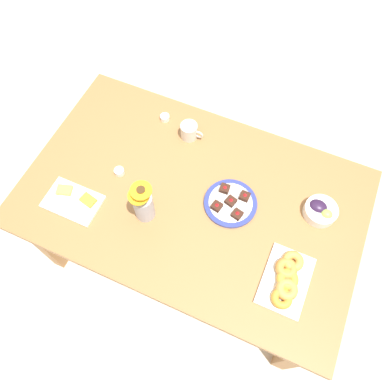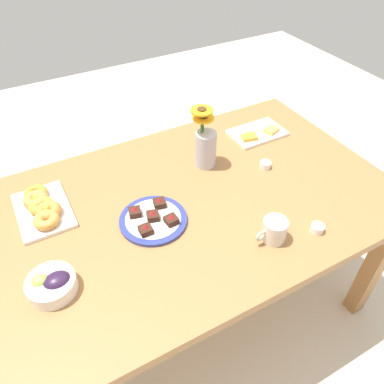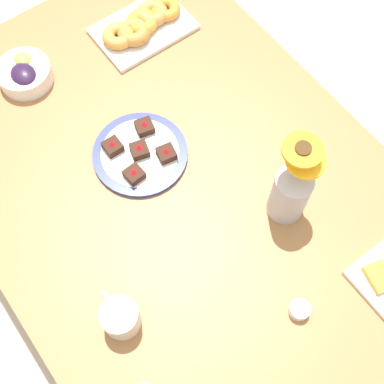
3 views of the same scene
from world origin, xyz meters
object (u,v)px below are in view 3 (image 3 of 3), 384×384
at_px(coffee_mug, 120,317).
at_px(jam_cup_honey, 300,310).
at_px(dessert_plate, 140,153).
at_px(grape_bowl, 25,73).
at_px(flower_vase, 291,191).
at_px(croissant_platter, 142,25).
at_px(dining_table, 192,212).

bearing_deg(coffee_mug, jam_cup_honey, -123.19).
bearing_deg(dessert_plate, coffee_mug, 140.39).
bearing_deg(grape_bowl, flower_vase, -155.89).
height_order(coffee_mug, dessert_plate, coffee_mug).
bearing_deg(croissant_platter, dining_table, 158.46).
xyz_separation_m(croissant_platter, flower_vase, (-0.68, 0.04, 0.07)).
distance_m(dining_table, jam_cup_honey, 0.39).
bearing_deg(coffee_mug, dining_table, -63.84).
relative_size(coffee_mug, dessert_plate, 0.48).
xyz_separation_m(coffee_mug, croissant_platter, (0.68, -0.52, -0.02)).
distance_m(grape_bowl, flower_vase, 0.80).
bearing_deg(jam_cup_honey, flower_vase, -33.56).
bearing_deg(croissant_platter, flower_vase, 177.02).
xyz_separation_m(dining_table, grape_bowl, (0.57, 0.15, 0.12)).
distance_m(dining_table, grape_bowl, 0.60).
distance_m(grape_bowl, jam_cup_honey, 0.96).
relative_size(dining_table, dessert_plate, 6.41).
xyz_separation_m(croissant_platter, dessert_plate, (-0.34, 0.24, -0.01)).
relative_size(jam_cup_honey, dessert_plate, 0.19).
xyz_separation_m(grape_bowl, dessert_plate, (-0.39, -0.12, -0.02)).
bearing_deg(coffee_mug, dessert_plate, -39.61).
height_order(coffee_mug, jam_cup_honey, coffee_mug).
height_order(dining_table, flower_vase, flower_vase).
distance_m(dining_table, dessert_plate, 0.21).
xyz_separation_m(croissant_platter, jam_cup_honey, (-0.90, 0.18, -0.01)).
height_order(grape_bowl, croissant_platter, grape_bowl).
distance_m(coffee_mug, flower_vase, 0.49).
distance_m(dining_table, croissant_platter, 0.58).
distance_m(coffee_mug, jam_cup_honey, 0.41).
relative_size(coffee_mug, jam_cup_honey, 2.52).
relative_size(dining_table, grape_bowl, 10.60).
bearing_deg(dining_table, coffee_mug, 116.16).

